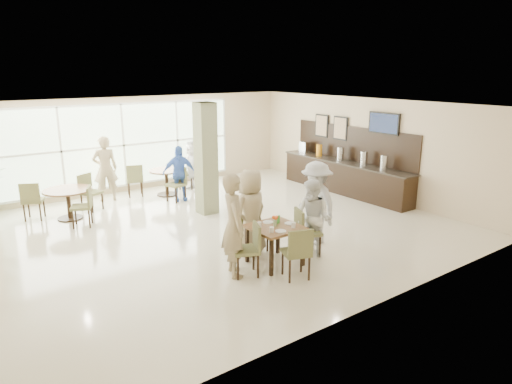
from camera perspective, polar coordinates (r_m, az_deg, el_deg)
ground at (r=10.65m, az=-4.69°, el=-4.52°), size 10.00×10.00×0.00m
room_shell at (r=10.21m, az=-4.90°, el=4.52°), size 10.00×10.00×10.00m
window_bank at (r=14.04m, az=-16.21°, el=5.63°), size 7.00×0.04×7.00m
column at (r=11.48m, az=-6.28°, el=4.13°), size 0.45×0.45×2.80m
main_table at (r=8.53m, az=2.39°, el=-4.94°), size 0.89×0.89×0.75m
round_table_left at (r=12.02m, az=-22.45°, el=-0.44°), size 1.16×1.16×0.75m
round_table_right at (r=13.51m, az=-11.13°, el=1.92°), size 1.01×1.01×0.75m
chairs_main_table at (r=8.59m, az=2.56°, el=-6.04°), size 2.10×1.94×0.95m
chairs_table_left at (r=12.08m, az=-22.35°, el=-0.89°), size 1.98×1.83×0.95m
chairs_table_right at (r=13.52m, az=-11.20°, el=1.59°), size 2.21×1.74×0.95m
tabletop_clutter at (r=8.48m, az=2.59°, el=-3.92°), size 0.72×0.73×0.21m
buffet_counter at (r=13.77m, az=11.02°, el=2.18°), size 0.64×4.70×1.95m
wall_tv at (r=12.98m, az=15.69°, el=8.28°), size 0.06×1.00×0.58m
framed_art_a at (r=14.06m, az=10.50°, el=7.84°), size 0.05×0.55×0.70m
framed_art_b at (r=14.62m, az=8.22°, el=8.21°), size 0.05×0.55×0.70m
teen_left at (r=8.01m, az=-2.76°, el=-4.17°), size 0.64×0.78×1.86m
teen_far at (r=8.97m, az=-0.67°, el=-2.53°), size 0.92×0.65×1.71m
teen_right at (r=8.98m, az=7.11°, el=-3.25°), size 0.74×0.86×1.52m
teen_standing at (r=9.59m, az=7.52°, el=-1.35°), size 0.80×1.21×1.75m
adult_a at (r=12.83m, az=-9.60°, el=2.31°), size 1.02×0.77×1.55m
adult_b at (r=13.91m, az=-7.90°, el=3.35°), size 0.79×1.49×1.54m
adult_standing at (r=13.26m, az=-18.33°, el=2.78°), size 0.74×0.56×1.82m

